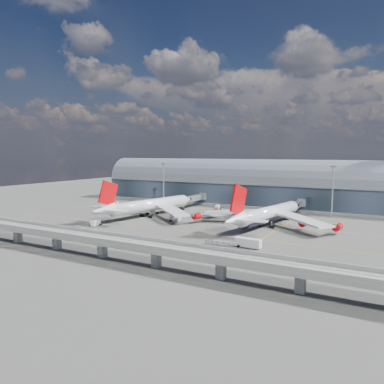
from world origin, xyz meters
The scene contains 17 objects.
ground centered at (0.00, 0.00, 0.00)m, with size 500.00×500.00×0.00m, color #474744.
taxi_lines centered at (0.00, 22.11, 0.01)m, with size 200.00×80.12×0.01m.
terminal centered at (0.00, 77.99, 11.34)m, with size 200.00×30.00×28.00m.
guideway centered at (0.00, -55.00, 5.29)m, with size 220.00×8.50×7.20m.
floodlight_mast_left centered at (-50.00, 55.00, 13.63)m, with size 3.00×0.70×25.70m.
floodlight_mast_right centered at (50.00, 55.00, 13.63)m, with size 3.00×0.70×25.70m.
airliner_left centered at (-30.76, 11.54, 5.77)m, with size 62.67×65.98×20.18m.
airliner_right centered at (29.16, 16.89, 5.37)m, with size 62.19×65.06×20.70m.
jet_bridge_left centered at (-26.86, 53.12, 5.18)m, with size 4.40×28.00×7.25m.
jet_bridge_right centered at (32.95, 51.18, 5.18)m, with size 4.40×32.00×7.25m.
service_truck_0 centered at (-37.29, -18.58, 1.29)m, with size 3.41×6.32×2.49m.
service_truck_1 centered at (-12.04, 7.10, 1.54)m, with size 5.46×3.00×3.06m.
service_truck_2 centered at (34.95, -22.02, 1.70)m, with size 9.15×3.24×3.26m.
service_truck_4 centered at (-9.81, 48.67, 1.31)m, with size 3.33×4.88×2.59m.
service_truck_5 centered at (-33.36, 18.81, 1.56)m, with size 6.14×6.18×3.04m.
cargo_train_0 centered at (-35.17, -30.06, 0.88)m, with size 7.70×3.46×1.69m.
cargo_train_1 centered at (24.24, -24.04, 0.79)m, with size 9.12×2.02×1.51m.
Camera 1 is at (78.62, -139.64, 32.26)m, focal length 35.00 mm.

